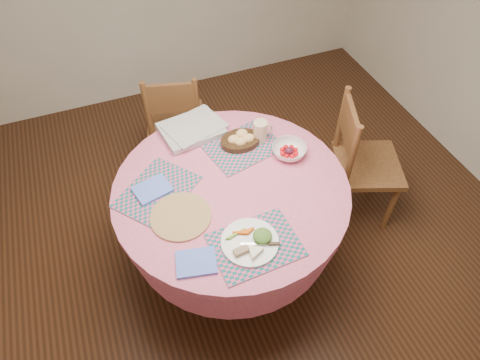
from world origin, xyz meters
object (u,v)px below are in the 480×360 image
object	(u,v)px
dinner_plate	(252,241)
fruit_bowl	(289,151)
chair_right	(361,160)
wicker_trivet	(181,216)
dining_table	(232,209)
chair_back	(175,119)
bread_bowl	(241,139)
latte_mug	(261,131)

from	to	relation	value
dinner_plate	fruit_bowl	world-z (taller)	fruit_bowl
chair_right	wicker_trivet	size ratio (longest dim) A/B	3.06
wicker_trivet	dining_table	bearing A→B (deg)	17.70
chair_right	chair_back	world-z (taller)	chair_right
bread_bowl	latte_mug	distance (m)	0.12
wicker_trivet	bread_bowl	xyz separation A→B (m)	(0.46, 0.38, 0.03)
chair_back	wicker_trivet	size ratio (longest dim) A/B	2.86
chair_right	fruit_bowl	size ratio (longest dim) A/B	3.77
chair_right	dinner_plate	bearing A→B (deg)	137.57
fruit_bowl	chair_back	bearing A→B (deg)	116.24
dinner_plate	chair_right	bearing A→B (deg)	26.92
dinner_plate	bread_bowl	bearing A→B (deg)	72.76
chair_right	chair_back	distance (m)	1.31
chair_back	bread_bowl	bearing A→B (deg)	122.24
chair_right	latte_mug	bearing A→B (deg)	97.75
latte_mug	dinner_plate	bearing A→B (deg)	-116.52
chair_right	fruit_bowl	bearing A→B (deg)	112.85
fruit_bowl	wicker_trivet	bearing A→B (deg)	-163.79
chair_back	wicker_trivet	world-z (taller)	chair_back
dinner_plate	fruit_bowl	distance (m)	0.63
dining_table	dinner_plate	world-z (taller)	dinner_plate
wicker_trivet	bread_bowl	bearing A→B (deg)	39.07
latte_mug	chair_right	bearing A→B (deg)	-12.90
chair_back	bread_bowl	world-z (taller)	chair_back
bread_bowl	fruit_bowl	size ratio (longest dim) A/B	0.95
latte_mug	bread_bowl	bearing A→B (deg)	175.76
dining_table	latte_mug	world-z (taller)	latte_mug
wicker_trivet	fruit_bowl	distance (m)	0.71
chair_right	bread_bowl	world-z (taller)	chair_right
chair_right	bread_bowl	distance (m)	0.84
dining_table	wicker_trivet	distance (m)	0.37
wicker_trivet	fruit_bowl	xyz separation A→B (m)	(0.68, 0.20, 0.02)
wicker_trivet	latte_mug	world-z (taller)	latte_mug
dinner_plate	bread_bowl	xyz separation A→B (m)	(0.20, 0.65, 0.01)
dining_table	chair_back	bearing A→B (deg)	93.23
wicker_trivet	bread_bowl	world-z (taller)	bread_bowl
bread_bowl	latte_mug	world-z (taller)	latte_mug
chair_back	bread_bowl	distance (m)	0.82
chair_back	fruit_bowl	bearing A→B (deg)	131.21
chair_right	chair_back	size ratio (longest dim) A/B	1.07
wicker_trivet	latte_mug	xyz separation A→B (m)	(0.58, 0.37, 0.06)
dinner_plate	dining_table	bearing A→B (deg)	84.35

